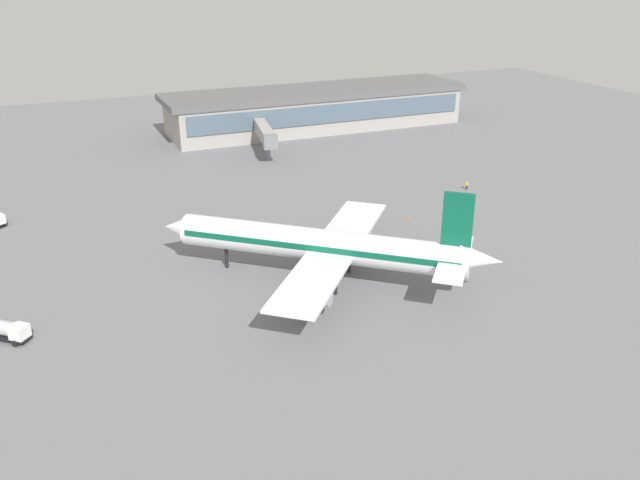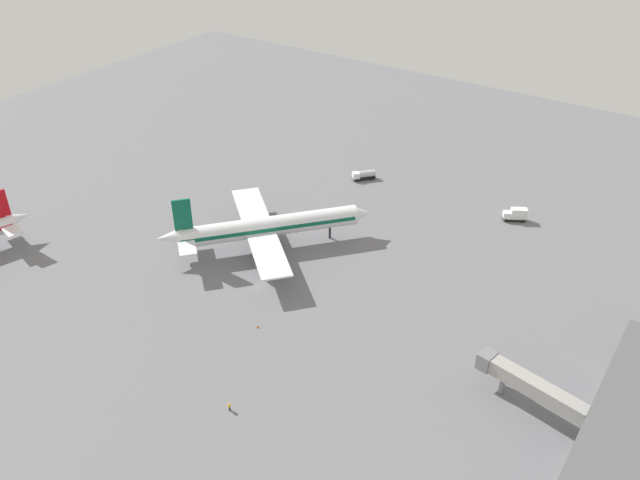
{
  "view_description": "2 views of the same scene",
  "coord_description": "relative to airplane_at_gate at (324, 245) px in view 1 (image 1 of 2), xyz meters",
  "views": [
    {
      "loc": [
        47.1,
        86.06,
        42.25
      ],
      "look_at": [
        11.43,
        4.26,
        4.47
      ],
      "focal_mm": 37.22,
      "sensor_mm": 36.0,
      "label": 1
    },
    {
      "loc": [
        -85.37,
        -73.65,
        82.82
      ],
      "look_at": [
        17.21,
        -3.29,
        3.71
      ],
      "focal_mm": 37.09,
      "sensor_mm": 36.0,
      "label": 2
    }
  ],
  "objects": [
    {
      "name": "ground",
      "position": [
        -12.65,
        -8.37,
        -5.45
      ],
      "size": [
        288.0,
        288.0,
        0.0
      ],
      "primitive_type": "plane",
      "color": "slate"
    },
    {
      "name": "terminal_building",
      "position": [
        -35.94,
        -86.3,
        -0.06
      ],
      "size": [
        81.68,
        20.74,
        10.59
      ],
      "color": "#9E9993",
      "rests_on": "ground"
    },
    {
      "name": "airplane_at_gate",
      "position": [
        0.0,
        0.0,
        0.0
      ],
      "size": [
        40.54,
        36.64,
        15.0
      ],
      "rotation": [
        0.0,
        0.0,
        5.58
      ],
      "color": "white",
      "rests_on": "ground"
    },
    {
      "name": "fuel_truck",
      "position": [
        41.65,
        -0.72,
        -4.07
      ],
      "size": [
        5.95,
        5.63,
        2.5
      ],
      "rotation": [
        0.0,
        0.0,
        2.41
      ],
      "color": "black",
      "rests_on": "ground"
    },
    {
      "name": "ground_crew_worker",
      "position": [
        -42.67,
        -25.85,
        -4.6
      ],
      "size": [
        0.56,
        0.47,
        1.67
      ],
      "rotation": [
        0.0,
        0.0,
        4.99
      ],
      "color": "#1E2338",
      "rests_on": "ground"
    },
    {
      "name": "jet_bridge",
      "position": [
        -14.25,
        -65.84,
        -0.32
      ],
      "size": [
        6.44,
        19.53,
        6.74
      ],
      "rotation": [
        0.0,
        0.0,
        1.38
      ],
      "color": "#9E9993",
      "rests_on": "ground"
    },
    {
      "name": "safety_cone_near_gate",
      "position": [
        -23.52,
        -16.31,
        -5.15
      ],
      "size": [
        0.44,
        0.44,
        0.6
      ],
      "primitive_type": "cone",
      "color": "#EA590C",
      "rests_on": "ground"
    }
  ]
}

